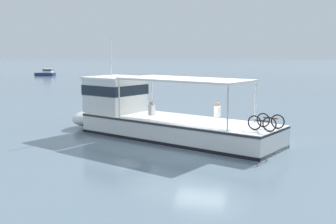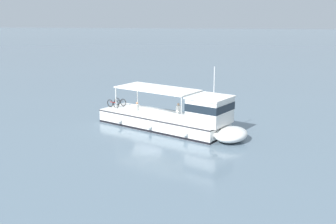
% 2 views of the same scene
% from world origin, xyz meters
% --- Properties ---
extents(ground_plane, '(400.00, 400.00, 0.00)m').
position_xyz_m(ground_plane, '(0.00, 0.00, 0.00)').
color(ground_plane, slate).
extents(ferry_main, '(8.77, 12.65, 5.32)m').
position_xyz_m(ferry_main, '(2.44, 2.88, 1.01)').
color(ferry_main, white).
rests_on(ferry_main, ground).
extents(motorboat_horizon_east, '(1.44, 3.65, 1.26)m').
position_xyz_m(motorboat_horizon_east, '(53.59, 32.62, 0.54)').
color(motorboat_horizon_east, navy).
rests_on(motorboat_horizon_east, ground).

